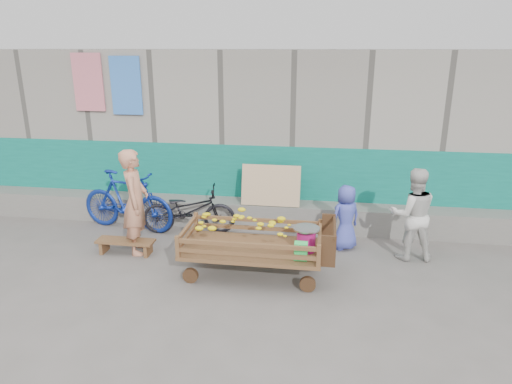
# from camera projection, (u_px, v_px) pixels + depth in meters

# --- Properties ---
(ground) EXTENTS (80.00, 80.00, 0.00)m
(ground) POSITION_uv_depth(u_px,v_px,m) (227.00, 292.00, 5.93)
(ground) COLOR #5A5651
(ground) RESTS_ON ground
(building_wall) EXTENTS (12.00, 3.50, 3.00)m
(building_wall) POSITION_uv_depth(u_px,v_px,m) (267.00, 128.00, 9.30)
(building_wall) COLOR gray
(building_wall) RESTS_ON ground
(banana_cart) EXTENTS (2.07, 0.94, 0.88)m
(banana_cart) POSITION_uv_depth(u_px,v_px,m) (249.00, 235.00, 6.21)
(banana_cart) COLOR brown
(banana_cart) RESTS_ON ground
(bench) EXTENTS (0.89, 0.27, 0.22)m
(bench) POSITION_uv_depth(u_px,v_px,m) (126.00, 244.00, 7.00)
(bench) COLOR brown
(bench) RESTS_ON ground
(vendor_man) EXTENTS (0.52, 0.67, 1.62)m
(vendor_man) POSITION_uv_depth(u_px,v_px,m) (135.00, 202.00, 6.89)
(vendor_man) COLOR tan
(vendor_man) RESTS_ON ground
(woman) EXTENTS (0.73, 0.60, 1.40)m
(woman) POSITION_uv_depth(u_px,v_px,m) (412.00, 214.00, 6.69)
(woman) COLOR silver
(woman) RESTS_ON ground
(child) EXTENTS (0.60, 0.55, 1.04)m
(child) POSITION_uv_depth(u_px,v_px,m) (346.00, 217.00, 7.08)
(child) COLOR #444EB6
(child) RESTS_ON ground
(bicycle_dark) EXTENTS (1.63, 0.79, 0.82)m
(bicycle_dark) POSITION_uv_depth(u_px,v_px,m) (189.00, 210.00, 7.70)
(bicycle_dark) COLOR black
(bicycle_dark) RESTS_ON ground
(bicycle_blue) EXTENTS (1.81, 0.81, 1.05)m
(bicycle_blue) POSITION_uv_depth(u_px,v_px,m) (127.00, 201.00, 7.82)
(bicycle_blue) COLOR navy
(bicycle_blue) RESTS_ON ground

